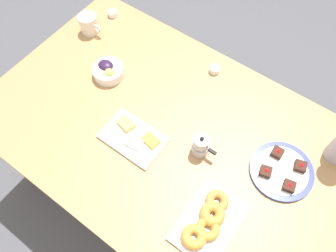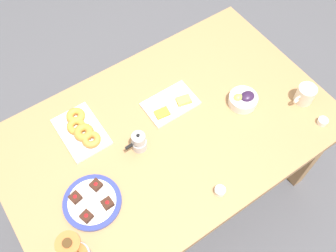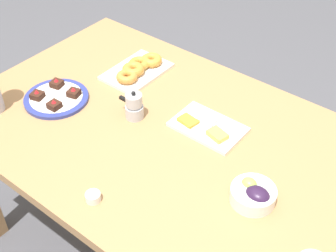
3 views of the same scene
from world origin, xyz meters
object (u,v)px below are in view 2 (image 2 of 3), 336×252
grape_bowl (243,99)px  jam_cup_honey (323,121)px  dining_table (168,139)px  coffee_mug (305,94)px  jam_cup_berry (220,191)px  dessert_plate (92,202)px  moka_pot (139,142)px  croissant_platter (82,130)px  cheese_platter (171,104)px

grape_bowl → jam_cup_honey: grape_bowl is taller
dining_table → coffee_mug: coffee_mug is taller
grape_bowl → jam_cup_berry: grape_bowl is taller
jam_cup_honey → dessert_plate: bearing=-13.8°
jam_cup_berry → moka_pot: 0.42m
dessert_plate → croissant_platter: bearing=-110.8°
croissant_platter → cheese_platter: bearing=165.8°
dining_table → grape_bowl: size_ratio=11.21×
jam_cup_berry → cheese_platter: bearing=-99.7°
jam_cup_berry → dining_table: bearing=-88.6°
coffee_mug → jam_cup_berry: size_ratio=2.63×
croissant_platter → jam_cup_berry: size_ratio=5.83×
croissant_platter → jam_cup_berry: croissant_platter is taller
coffee_mug → jam_cup_honey: (0.02, 0.15, -0.03)m
coffee_mug → cheese_platter: 0.67m
jam_cup_honey → dining_table: bearing=-31.2°
coffee_mug → grape_bowl: size_ratio=0.88×
dessert_plate → moka_pot: bearing=-159.9°
coffee_mug → jam_cup_honey: coffee_mug is taller
jam_cup_honey → cheese_platter: bearing=-42.6°
grape_bowl → cheese_platter: 0.36m
dining_table → moka_pot: 0.21m
coffee_mug → moka_pot: 0.86m
jam_cup_berry → moka_pot: bearing=-66.1°
cheese_platter → moka_pot: 0.28m
croissant_platter → dessert_plate: bearing=69.2°
dining_table → dessert_plate: 0.50m
croissant_platter → dessert_plate: 0.36m
grape_bowl → jam_cup_honey: size_ratio=2.97×
dining_table → croissant_platter: (0.34, -0.23, 0.11)m
moka_pot → croissant_platter: bearing=-51.0°
dessert_plate → grape_bowl: bearing=-177.7°
coffee_mug → cheese_platter: size_ratio=0.48×
grape_bowl → croissant_platter: size_ratio=0.51×
cheese_platter → moka_pot: size_ratio=2.18×
jam_cup_berry → dessert_plate: 0.55m
croissant_platter → jam_cup_honey: size_ratio=5.83×
grape_bowl → croissant_platter: 0.80m
jam_cup_honey → jam_cup_berry: (0.63, -0.00, 0.00)m
jam_cup_honey → grape_bowl: bearing=-52.1°
dining_table → croissant_platter: bearing=-33.2°
cheese_platter → dessert_plate: size_ratio=1.02×
grape_bowl → croissant_platter: grape_bowl is taller
dining_table → coffee_mug: (-0.66, 0.24, 0.13)m
dining_table → jam_cup_honey: bearing=148.8°
cheese_platter → croissant_platter: bearing=-14.2°
dessert_plate → coffee_mug: bearing=173.8°
cheese_platter → croissant_platter: croissant_platter is taller
dining_table → jam_cup_berry: size_ratio=33.33×
croissant_platter → moka_pot: 0.29m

